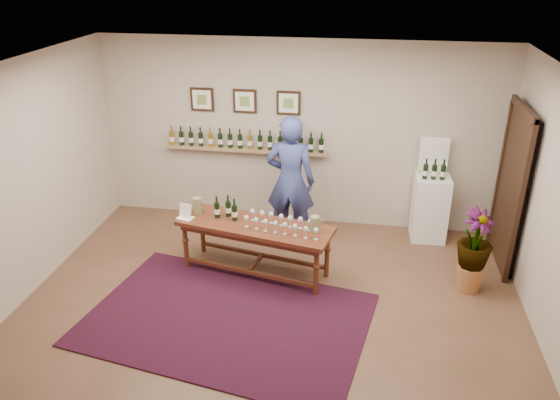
% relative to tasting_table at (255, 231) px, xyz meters
% --- Properties ---
extents(ground, '(6.00, 6.00, 0.00)m').
position_rel_tasting_table_xyz_m(ground, '(0.34, -0.86, -0.60)').
color(ground, brown).
rests_on(ground, ground).
extents(room_shell, '(6.00, 6.00, 6.00)m').
position_rel_tasting_table_xyz_m(room_shell, '(2.45, 1.00, 0.52)').
color(room_shell, beige).
rests_on(room_shell, ground).
extents(rug, '(3.49, 2.63, 0.02)m').
position_rel_tasting_table_xyz_m(rug, '(-0.12, -1.08, -0.59)').
color(rug, '#4C0D15').
rests_on(rug, ground).
extents(tasting_table, '(2.09, 1.04, 0.71)m').
position_rel_tasting_table_xyz_m(tasting_table, '(0.00, 0.00, 0.00)').
color(tasting_table, '#441611').
rests_on(tasting_table, ground).
extents(table_glasses, '(1.25, 0.52, 0.17)m').
position_rel_tasting_table_xyz_m(table_glasses, '(0.31, -0.08, 0.19)').
color(table_glasses, silver).
rests_on(table_glasses, tasting_table).
extents(table_bottles, '(0.31, 0.21, 0.31)m').
position_rel_tasting_table_xyz_m(table_bottles, '(-0.39, 0.13, 0.26)').
color(table_bottles, black).
rests_on(table_bottles, tasting_table).
extents(pitcher_left, '(0.16, 0.16, 0.22)m').
position_rel_tasting_table_xyz_m(pitcher_left, '(-0.81, 0.18, 0.22)').
color(pitcher_left, olive).
rests_on(pitcher_left, tasting_table).
extents(pitcher_right, '(0.16, 0.16, 0.21)m').
position_rel_tasting_table_xyz_m(pitcher_right, '(0.78, -0.08, 0.21)').
color(pitcher_right, olive).
rests_on(pitcher_right, tasting_table).
extents(menu_card, '(0.24, 0.20, 0.19)m').
position_rel_tasting_table_xyz_m(menu_card, '(-0.93, 0.04, 0.20)').
color(menu_card, white).
rests_on(menu_card, tasting_table).
extents(display_pedestal, '(0.50, 0.50, 0.97)m').
position_rel_tasting_table_xyz_m(display_pedestal, '(2.32, 1.35, -0.12)').
color(display_pedestal, white).
rests_on(display_pedestal, ground).
extents(pedestal_bottles, '(0.31, 0.09, 0.31)m').
position_rel_tasting_table_xyz_m(pedestal_bottles, '(2.30, 1.27, 0.52)').
color(pedestal_bottles, black).
rests_on(pedestal_bottles, display_pedestal).
extents(info_sign, '(0.41, 0.03, 0.56)m').
position_rel_tasting_table_xyz_m(info_sign, '(2.30, 1.50, 0.65)').
color(info_sign, white).
rests_on(info_sign, display_pedestal).
extents(potted_plant, '(0.71, 0.71, 0.95)m').
position_rel_tasting_table_xyz_m(potted_plant, '(2.72, 0.02, -0.05)').
color(potted_plant, '#A96638').
rests_on(potted_plant, ground).
extents(person, '(0.72, 0.50, 1.90)m').
position_rel_tasting_table_xyz_m(person, '(0.33, 0.91, 0.35)').
color(person, '#35417F').
rests_on(person, ground).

